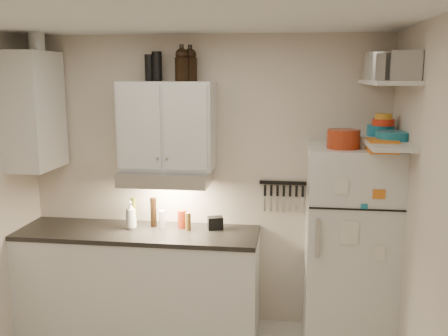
# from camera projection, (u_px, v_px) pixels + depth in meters

# --- Properties ---
(ceiling) EXTENTS (3.20, 3.00, 0.02)m
(ceiling) POSITION_uv_depth(u_px,v_px,m) (159.00, 10.00, 2.79)
(ceiling) COLOR white
(ceiling) RESTS_ON ground
(back_wall) EXTENTS (3.20, 0.02, 2.60)m
(back_wall) POSITION_uv_depth(u_px,v_px,m) (206.00, 182.00, 4.50)
(back_wall) COLOR beige
(back_wall) RESTS_ON ground
(right_wall) EXTENTS (0.02, 3.00, 2.60)m
(right_wall) POSITION_uv_depth(u_px,v_px,m) (441.00, 246.00, 2.82)
(right_wall) COLOR beige
(right_wall) RESTS_ON ground
(base_cabinet) EXTENTS (2.10, 0.60, 0.88)m
(base_cabinet) POSITION_uv_depth(u_px,v_px,m) (139.00, 282.00, 4.43)
(base_cabinet) COLOR silver
(base_cabinet) RESTS_ON floor
(countertop) EXTENTS (2.10, 0.62, 0.04)m
(countertop) POSITION_uv_depth(u_px,v_px,m) (138.00, 233.00, 4.34)
(countertop) COLOR black
(countertop) RESTS_ON base_cabinet
(upper_cabinet) EXTENTS (0.80, 0.33, 0.75)m
(upper_cabinet) POSITION_uv_depth(u_px,v_px,m) (167.00, 126.00, 4.27)
(upper_cabinet) COLOR silver
(upper_cabinet) RESTS_ON back_wall
(side_cabinet) EXTENTS (0.33, 0.55, 1.00)m
(side_cabinet) POSITION_uv_depth(u_px,v_px,m) (34.00, 111.00, 4.27)
(side_cabinet) COLOR silver
(side_cabinet) RESTS_ON left_wall
(range_hood) EXTENTS (0.76, 0.46, 0.12)m
(range_hood) POSITION_uv_depth(u_px,v_px,m) (166.00, 177.00, 4.29)
(range_hood) COLOR silver
(range_hood) RESTS_ON back_wall
(fridge) EXTENTS (0.70, 0.68, 1.70)m
(fridge) POSITION_uv_depth(u_px,v_px,m) (349.00, 249.00, 4.08)
(fridge) COLOR silver
(fridge) RESTS_ON floor
(shelf_hi) EXTENTS (0.30, 0.95, 0.03)m
(shelf_hi) POSITION_uv_depth(u_px,v_px,m) (387.00, 82.00, 3.67)
(shelf_hi) COLOR silver
(shelf_hi) RESTS_ON right_wall
(shelf_lo) EXTENTS (0.30, 0.95, 0.03)m
(shelf_lo) POSITION_uv_depth(u_px,v_px,m) (384.00, 141.00, 3.76)
(shelf_lo) COLOR silver
(shelf_lo) RESTS_ON right_wall
(knife_strip) EXTENTS (0.42, 0.02, 0.03)m
(knife_strip) POSITION_uv_depth(u_px,v_px,m) (283.00, 183.00, 4.38)
(knife_strip) COLOR black
(knife_strip) RESTS_ON back_wall
(dutch_oven) EXTENTS (0.28, 0.28, 0.14)m
(dutch_oven) POSITION_uv_depth(u_px,v_px,m) (343.00, 139.00, 3.81)
(dutch_oven) COLOR #9C2D12
(dutch_oven) RESTS_ON fridge
(book_stack) EXTENTS (0.22, 0.27, 0.09)m
(book_stack) POSITION_uv_depth(u_px,v_px,m) (382.00, 146.00, 3.65)
(book_stack) COLOR orange
(book_stack) RESTS_ON fridge
(spice_jar) EXTENTS (0.06, 0.06, 0.09)m
(spice_jar) POSITION_uv_depth(u_px,v_px,m) (363.00, 142.00, 3.82)
(spice_jar) COLOR silver
(spice_jar) RESTS_ON fridge
(stock_pot) EXTENTS (0.32, 0.32, 0.21)m
(stock_pot) POSITION_uv_depth(u_px,v_px,m) (383.00, 66.00, 3.88)
(stock_pot) COLOR silver
(stock_pot) RESTS_ON shelf_hi
(tin_a) EXTENTS (0.23, 0.21, 0.19)m
(tin_a) POSITION_uv_depth(u_px,v_px,m) (393.00, 67.00, 3.63)
(tin_a) COLOR #AAAAAD
(tin_a) RESTS_ON shelf_hi
(tin_b) EXTENTS (0.23, 0.23, 0.20)m
(tin_b) POSITION_uv_depth(u_px,v_px,m) (406.00, 66.00, 3.35)
(tin_b) COLOR #AAAAAD
(tin_b) RESTS_ON shelf_hi
(bowl_teal) EXTENTS (0.21, 0.21, 0.09)m
(bowl_teal) POSITION_uv_depth(u_px,v_px,m) (380.00, 130.00, 3.98)
(bowl_teal) COLOR teal
(bowl_teal) RESTS_ON shelf_lo
(bowl_orange) EXTENTS (0.17, 0.17, 0.05)m
(bowl_orange) POSITION_uv_depth(u_px,v_px,m) (383.00, 122.00, 3.93)
(bowl_orange) COLOR red
(bowl_orange) RESTS_ON bowl_teal
(bowl_yellow) EXTENTS (0.13, 0.13, 0.04)m
(bowl_yellow) POSITION_uv_depth(u_px,v_px,m) (384.00, 116.00, 3.92)
(bowl_yellow) COLOR gold
(bowl_yellow) RESTS_ON bowl_orange
(plates) EXTENTS (0.34, 0.34, 0.06)m
(plates) POSITION_uv_depth(u_px,v_px,m) (394.00, 136.00, 3.71)
(plates) COLOR teal
(plates) RESTS_ON shelf_lo
(growler_a) EXTENTS (0.15, 0.15, 0.28)m
(growler_a) POSITION_uv_depth(u_px,v_px,m) (182.00, 64.00, 4.15)
(growler_a) COLOR black
(growler_a) RESTS_ON upper_cabinet
(growler_b) EXTENTS (0.14, 0.14, 0.28)m
(growler_b) POSITION_uv_depth(u_px,v_px,m) (190.00, 64.00, 4.21)
(growler_b) COLOR black
(growler_b) RESTS_ON upper_cabinet
(thermos_a) EXTENTS (0.10, 0.10, 0.25)m
(thermos_a) POSITION_uv_depth(u_px,v_px,m) (157.00, 66.00, 4.24)
(thermos_a) COLOR black
(thermos_a) RESTS_ON upper_cabinet
(thermos_b) EXTENTS (0.09, 0.09, 0.23)m
(thermos_b) POSITION_uv_depth(u_px,v_px,m) (149.00, 68.00, 4.26)
(thermos_b) COLOR black
(thermos_b) RESTS_ON upper_cabinet
(side_jar) EXTENTS (0.17, 0.17, 0.17)m
(side_jar) POSITION_uv_depth(u_px,v_px,m) (37.00, 40.00, 4.14)
(side_jar) COLOR silver
(side_jar) RESTS_ON side_cabinet
(soap_bottle) EXTENTS (0.14, 0.14, 0.28)m
(soap_bottle) POSITION_uv_depth(u_px,v_px,m) (131.00, 214.00, 4.37)
(soap_bottle) COLOR silver
(soap_bottle) RESTS_ON countertop
(pepper_mill) EXTENTS (0.05, 0.05, 0.16)m
(pepper_mill) POSITION_uv_depth(u_px,v_px,m) (188.00, 221.00, 4.34)
(pepper_mill) COLOR brown
(pepper_mill) RESTS_ON countertop
(oil_bottle) EXTENTS (0.06, 0.06, 0.26)m
(oil_bottle) POSITION_uv_depth(u_px,v_px,m) (134.00, 212.00, 4.45)
(oil_bottle) COLOR #555C17
(oil_bottle) RESTS_ON countertop
(vinegar_bottle) EXTENTS (0.06, 0.06, 0.27)m
(vinegar_bottle) POSITION_uv_depth(u_px,v_px,m) (153.00, 212.00, 4.43)
(vinegar_bottle) COLOR black
(vinegar_bottle) RESTS_ON countertop
(clear_bottle) EXTENTS (0.06, 0.06, 0.16)m
(clear_bottle) POSITION_uv_depth(u_px,v_px,m) (162.00, 220.00, 4.38)
(clear_bottle) COLOR silver
(clear_bottle) RESTS_ON countertop
(red_jar) EXTENTS (0.08, 0.08, 0.16)m
(red_jar) POSITION_uv_depth(u_px,v_px,m) (182.00, 219.00, 4.41)
(red_jar) COLOR #9C2D12
(red_jar) RESTS_ON countertop
(caddy) EXTENTS (0.15, 0.13, 0.11)m
(caddy) POSITION_uv_depth(u_px,v_px,m) (215.00, 223.00, 4.37)
(caddy) COLOR black
(caddy) RESTS_ON countertop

